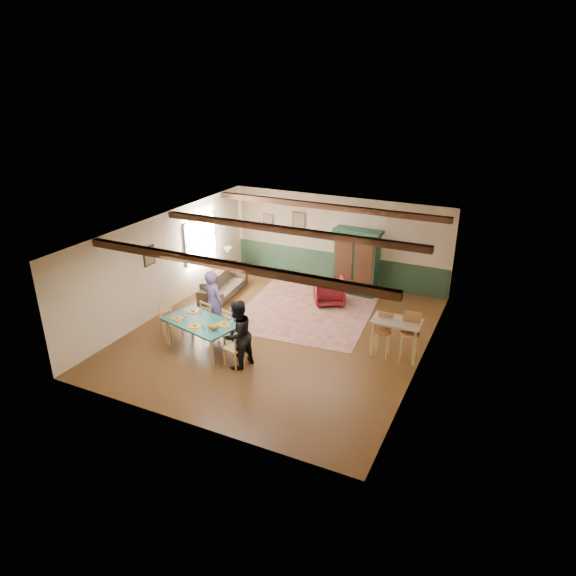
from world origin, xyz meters
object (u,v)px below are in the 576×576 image
at_px(dining_chair_end_left, 171,318).
at_px(end_table, 228,269).
at_px(dining_table, 201,335).
at_px(dining_chair_end_right, 235,347).
at_px(armchair, 329,291).
at_px(person_woman, 238,334).
at_px(dining_chair_far_left, 212,317).
at_px(sofa, 223,285).
at_px(table_lamp, 228,255).
at_px(bar_stool_right, 409,339).
at_px(armoire, 356,262).
at_px(cat, 213,326).
at_px(dining_chair_far_right, 234,326).
at_px(person_man, 213,302).
at_px(person_child, 236,324).
at_px(counter_table, 395,338).
at_px(bar_stool_left, 383,336).

relative_size(dining_chair_end_left, end_table, 1.77).
bearing_deg(dining_table, dining_chair_end_right, -13.73).
bearing_deg(dining_chair_end_left, armchair, -25.51).
xyz_separation_m(person_woman, end_table, (-3.09, 4.58, -0.54)).
relative_size(dining_chair_far_left, sofa, 0.46).
bearing_deg(table_lamp, dining_chair_far_left, -64.31).
bearing_deg(bar_stool_right, person_woman, -158.65).
bearing_deg(armoire, cat, -106.43).
xyz_separation_m(dining_table, dining_chair_far_left, (-0.21, 0.77, 0.10)).
xyz_separation_m(dining_chair_far_right, person_man, (-0.74, 0.26, 0.38)).
bearing_deg(end_table, armchair, -7.97).
relative_size(cat, table_lamp, 0.73).
xyz_separation_m(dining_chair_far_left, armoire, (2.42, 4.04, 0.52)).
distance_m(end_table, table_lamp, 0.50).
distance_m(sofa, bar_stool_right, 6.08).
bearing_deg(dining_chair_far_left, sofa, -50.49).
xyz_separation_m(armchair, bar_stool_right, (2.79, -2.23, 0.21)).
height_order(dining_table, sofa, dining_table).
distance_m(dining_chair_far_right, end_table, 4.44).
xyz_separation_m(person_child, counter_table, (3.67, 1.00, -0.03)).
bearing_deg(person_child, table_lamp, -42.03).
distance_m(person_man, bar_stool_right, 4.82).
distance_m(dining_chair_far_left, counter_table, 4.53).
distance_m(dining_chair_far_left, cat, 1.27).
distance_m(dining_chair_far_right, sofa, 3.09).
relative_size(dining_chair_far_right, armchair, 1.09).
bearing_deg(sofa, dining_chair_end_left, 177.66).
distance_m(person_man, person_child, 0.86).
height_order(dining_chair_end_left, end_table, dining_chair_end_left).
distance_m(person_woman, bar_stool_left, 3.34).
height_order(sofa, table_lamp, table_lamp).
bearing_deg(sofa, armoire, -70.37).
distance_m(armchair, sofa, 3.17).
bearing_deg(person_man, armoire, -107.50).
bearing_deg(dining_chair_end_left, counter_table, -61.54).
distance_m(dining_chair_end_left, sofa, 2.80).
relative_size(armchair, table_lamp, 1.77).
bearing_deg(end_table, person_man, -63.57).
relative_size(person_man, bar_stool_right, 1.41).
bearing_deg(cat, counter_table, 40.54).
height_order(person_man, person_woman, person_man).
bearing_deg(dining_chair_far_left, person_child, -174.29).
bearing_deg(dining_chair_far_left, bar_stool_left, -155.78).
bearing_deg(sofa, table_lamp, 18.60).
bearing_deg(armoire, dining_chair_end_right, -100.09).
relative_size(person_woman, armchair, 1.90).
height_order(armoire, end_table, armoire).
xyz_separation_m(person_woman, bar_stool_right, (3.39, 1.83, -0.21)).
xyz_separation_m(dining_chair_far_left, person_man, (0.02, 0.08, 0.38)).
bearing_deg(end_table, dining_chair_end_left, -78.57).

